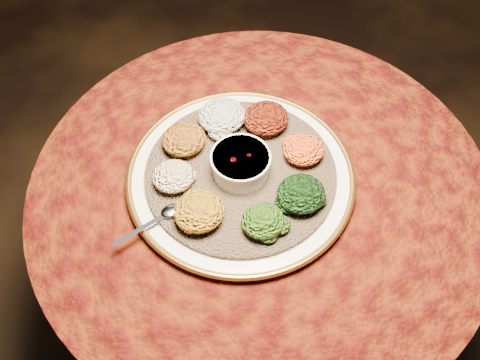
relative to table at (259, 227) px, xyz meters
name	(u,v)px	position (x,y,z in m)	size (l,w,h in m)	color
table	(259,227)	(0.00, 0.00, 0.00)	(0.96, 0.96, 0.73)	black
platter	(241,176)	(-0.04, 0.03, 0.19)	(0.53, 0.53, 0.02)	beige
injera	(241,173)	(-0.04, 0.03, 0.20)	(0.39, 0.39, 0.01)	brown
stew_bowl	(241,163)	(-0.04, 0.03, 0.24)	(0.12, 0.12, 0.05)	white
spoon	(166,214)	(-0.21, -0.01, 0.21)	(0.15, 0.04, 0.01)	silver
portion_ayib	(222,116)	(-0.02, 0.16, 0.23)	(0.10, 0.10, 0.05)	beige
portion_kitfo	(266,118)	(0.07, 0.11, 0.23)	(0.10, 0.09, 0.05)	black
portion_tikil	(304,150)	(0.10, 0.01, 0.23)	(0.09, 0.08, 0.04)	#AE6A0E
portion_gomen	(301,194)	(0.04, -0.09, 0.23)	(0.10, 0.09, 0.05)	black
portion_mixveg	(263,221)	(-0.05, -0.11, 0.23)	(0.08, 0.08, 0.04)	#A3340A
portion_kik	(199,212)	(-0.15, -0.04, 0.23)	(0.10, 0.09, 0.05)	#B2660F
portion_timatim	(173,176)	(-0.17, 0.06, 0.23)	(0.08, 0.08, 0.04)	maroon
portion_shiro	(184,139)	(-0.11, 0.14, 0.23)	(0.09, 0.09, 0.04)	#9A5012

